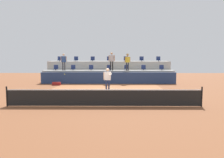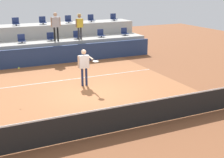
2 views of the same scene
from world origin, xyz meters
name	(u,v)px [view 1 (image 1 of 2)]	position (x,y,z in m)	size (l,w,h in m)	color
ground_plane	(106,94)	(0.00, 0.00, 0.00)	(40.00, 40.00, 0.00)	brown
court_inner_paint	(107,92)	(0.00, 1.00, 0.00)	(9.00, 10.00, 0.01)	#A36038
court_service_line	(107,89)	(0.00, 2.40, 0.01)	(9.00, 0.06, 0.00)	silver
tennis_net	(104,97)	(0.00, -4.00, 0.50)	(10.48, 0.08, 1.07)	black
sponsor_backboard	(108,78)	(0.00, 6.00, 0.55)	(13.00, 0.16, 1.10)	navy
seating_tier_lower	(109,76)	(0.00, 7.30, 0.62)	(13.00, 1.80, 1.25)	#ADAAA3
seating_tier_upper	(109,71)	(0.00, 9.10, 1.05)	(13.00, 1.80, 2.10)	#ADAAA3
stadium_chair_lower_far_left	(56,68)	(-5.35, 7.23, 1.46)	(0.44, 0.40, 0.52)	#2D2D33
stadium_chair_lower_left	(73,68)	(-3.60, 7.23, 1.46)	(0.44, 0.40, 0.52)	#2D2D33
stadium_chair_lower_mid_left	(91,68)	(-1.78, 7.23, 1.46)	(0.44, 0.40, 0.52)	#2D2D33
stadium_chair_lower_center	(109,68)	(0.04, 7.23, 1.46)	(0.44, 0.40, 0.52)	#2D2D33
stadium_chair_lower_mid_right	(127,68)	(1.81, 7.23, 1.46)	(0.44, 0.40, 0.52)	#2D2D33
stadium_chair_lower_right	(144,68)	(3.53, 7.23, 1.46)	(0.44, 0.40, 0.52)	#2D2D33
stadium_chair_lower_far_right	(162,68)	(5.36, 7.23, 1.46)	(0.44, 0.40, 0.52)	#2D2D33
stadium_chair_upper_far_left	(60,59)	(-5.38, 9.03, 2.31)	(0.44, 0.40, 0.52)	#2D2D33
stadium_chair_upper_left	(76,59)	(-3.58, 9.03, 2.31)	(0.44, 0.40, 0.52)	#2D2D33
stadium_chair_upper_mid_left	(93,59)	(-1.78, 9.03, 2.31)	(0.44, 0.40, 0.52)	#2D2D33
stadium_chair_upper_center	(109,59)	(0.00, 9.03, 2.31)	(0.44, 0.40, 0.52)	#2D2D33
stadium_chair_upper_mid_right	(126,59)	(1.83, 9.03, 2.31)	(0.44, 0.40, 0.52)	#2D2D33
stadium_chair_upper_right	(142,59)	(3.54, 9.03, 2.31)	(0.44, 0.40, 0.52)	#2D2D33
stadium_chair_upper_far_right	(158,59)	(5.35, 9.03, 2.31)	(0.44, 0.40, 0.52)	#2D2D33
tennis_player	(108,77)	(0.06, 1.11, 1.10)	(0.66, 1.24, 1.78)	navy
spectator_leaning_on_rail	(64,60)	(-4.45, 6.85, 2.25)	(0.59, 0.26, 1.66)	#2D2D33
spectator_in_grey	(112,59)	(0.31, 6.85, 2.34)	(0.62, 0.26, 1.79)	black
spectator_with_hat	(127,60)	(1.88, 6.85, 2.25)	(0.57, 0.45, 1.65)	#2D2D33
tennis_ball	(65,74)	(-3.04, 0.50, 1.37)	(0.07, 0.07, 0.07)	#CCE033
equipment_bag	(57,84)	(-4.72, 4.84, 0.15)	(0.76, 0.28, 0.30)	maroon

